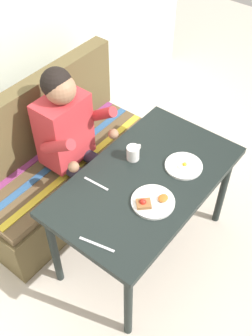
{
  "coord_description": "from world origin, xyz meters",
  "views": [
    {
      "loc": [
        -1.34,
        -0.91,
        2.51
      ],
      "look_at": [
        0.0,
        0.15,
        0.72
      ],
      "focal_mm": 43.62,
      "sensor_mm": 36.0,
      "label": 1
    }
  ],
  "objects_px": {
    "couch": "(61,167)",
    "person": "(72,136)",
    "table": "(145,187)",
    "plate_eggs": "(184,166)",
    "plate_breakfast": "(152,202)",
    "coffee_mug": "(133,152)",
    "knife": "(97,244)",
    "fork": "(96,184)"
  },
  "relations": [
    {
      "from": "plate_breakfast",
      "to": "plate_eggs",
      "type": "height_order",
      "value": "plate_breakfast"
    },
    {
      "from": "table",
      "to": "plate_breakfast",
      "type": "relative_size",
      "value": 4.87
    },
    {
      "from": "table",
      "to": "coffee_mug",
      "type": "distance_m",
      "value": 0.23
    },
    {
      "from": "table",
      "to": "plate_breakfast",
      "type": "xyz_separation_m",
      "value": [
        -0.13,
        -0.14,
        0.09
      ]
    },
    {
      "from": "person",
      "to": "plate_eggs",
      "type": "xyz_separation_m",
      "value": [
        0.22,
        -0.71,
        -0.0
      ]
    },
    {
      "from": "table",
      "to": "coffee_mug",
      "type": "xyz_separation_m",
      "value": [
        0.09,
        0.16,
        0.13
      ]
    },
    {
      "from": "coffee_mug",
      "to": "knife",
      "type": "xyz_separation_m",
      "value": [
        -0.61,
        -0.24,
        -0.05
      ]
    },
    {
      "from": "plate_eggs",
      "to": "table",
      "type": "bearing_deg",
      "value": 150.37
    },
    {
      "from": "plate_breakfast",
      "to": "coffee_mug",
      "type": "height_order",
      "value": "coffee_mug"
    },
    {
      "from": "plate_eggs",
      "to": "coffee_mug",
      "type": "height_order",
      "value": "coffee_mug"
    },
    {
      "from": "table",
      "to": "couch",
      "type": "bearing_deg",
      "value": 90.0
    },
    {
      "from": "coffee_mug",
      "to": "fork",
      "type": "height_order",
      "value": "coffee_mug"
    },
    {
      "from": "plate_breakfast",
      "to": "fork",
      "type": "relative_size",
      "value": 1.45
    },
    {
      "from": "person",
      "to": "fork",
      "type": "distance_m",
      "value": 0.44
    },
    {
      "from": "table",
      "to": "person",
      "type": "relative_size",
      "value": 0.99
    },
    {
      "from": "plate_breakfast",
      "to": "fork",
      "type": "height_order",
      "value": "plate_breakfast"
    },
    {
      "from": "plate_eggs",
      "to": "knife",
      "type": "bearing_deg",
      "value": 176.18
    },
    {
      "from": "table",
      "to": "knife",
      "type": "xyz_separation_m",
      "value": [
        -0.53,
        -0.07,
        0.08
      ]
    },
    {
      "from": "couch",
      "to": "plate_eggs",
      "type": "height_order",
      "value": "couch"
    },
    {
      "from": "coffee_mug",
      "to": "plate_breakfast",
      "type": "bearing_deg",
      "value": -125.92
    },
    {
      "from": "coffee_mug",
      "to": "knife",
      "type": "relative_size",
      "value": 0.59
    },
    {
      "from": "couch",
      "to": "person",
      "type": "height_order",
      "value": "person"
    },
    {
      "from": "table",
      "to": "plate_eggs",
      "type": "distance_m",
      "value": 0.27
    },
    {
      "from": "person",
      "to": "coffee_mug",
      "type": "relative_size",
      "value": 10.27
    },
    {
      "from": "couch",
      "to": "person",
      "type": "xyz_separation_m",
      "value": [
        -0.01,
        -0.17,
        0.41
      ]
    },
    {
      "from": "plate_breakfast",
      "to": "fork",
      "type": "bearing_deg",
      "value": 104.2
    },
    {
      "from": "plate_breakfast",
      "to": "plate_eggs",
      "type": "bearing_deg",
      "value": 2.36
    },
    {
      "from": "person",
      "to": "knife",
      "type": "height_order",
      "value": "person"
    },
    {
      "from": "table",
      "to": "coffee_mug",
      "type": "height_order",
      "value": "coffee_mug"
    },
    {
      "from": "person",
      "to": "plate_breakfast",
      "type": "bearing_deg",
      "value": -99.71
    },
    {
      "from": "table",
      "to": "person",
      "type": "height_order",
      "value": "person"
    },
    {
      "from": "couch",
      "to": "knife",
      "type": "bearing_deg",
      "value": -122.16
    },
    {
      "from": "person",
      "to": "coffee_mug",
      "type": "height_order",
      "value": "person"
    },
    {
      "from": "plate_breakfast",
      "to": "table",
      "type": "bearing_deg",
      "value": 46.6
    },
    {
      "from": "knife",
      "to": "couch",
      "type": "bearing_deg",
      "value": 44.47
    },
    {
      "from": "coffee_mug",
      "to": "knife",
      "type": "distance_m",
      "value": 0.66
    },
    {
      "from": "coffee_mug",
      "to": "person",
      "type": "bearing_deg",
      "value": 102.22
    },
    {
      "from": "person",
      "to": "plate_eggs",
      "type": "relative_size",
      "value": 5.3
    },
    {
      "from": "knife",
      "to": "person",
      "type": "bearing_deg",
      "value": 38.47
    },
    {
      "from": "table",
      "to": "fork",
      "type": "relative_size",
      "value": 7.06
    },
    {
      "from": "couch",
      "to": "plate_eggs",
      "type": "bearing_deg",
      "value": -76.27
    },
    {
      "from": "coffee_mug",
      "to": "plate_eggs",
      "type": "bearing_deg",
      "value": -65.49
    }
  ]
}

